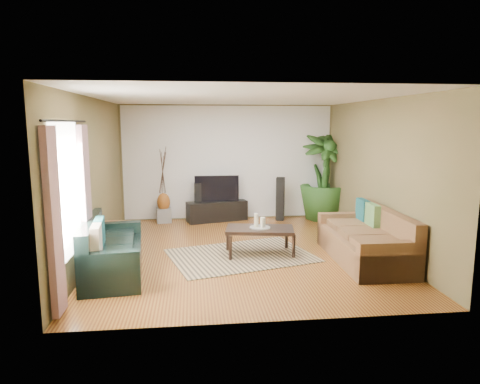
{
  "coord_description": "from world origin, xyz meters",
  "views": [
    {
      "loc": [
        -0.84,
        -7.33,
        2.27
      ],
      "look_at": [
        0.0,
        0.2,
        1.05
      ],
      "focal_mm": 32.0,
      "sensor_mm": 36.0,
      "label": 1
    }
  ],
  "objects": [
    {
      "name": "pedestal",
      "position": [
        -1.52,
        2.5,
        0.16
      ],
      "size": [
        0.37,
        0.37,
        0.33
      ],
      "primitive_type": "cube",
      "rotation": [
        0.0,
        0.0,
        0.13
      ],
      "color": "#959592",
      "rests_on": "floor"
    },
    {
      "name": "curtain_rod",
      "position": [
        -2.43,
        -1.6,
        2.3
      ],
      "size": [
        0.03,
        1.9,
        0.03
      ],
      "primitive_type": "cylinder",
      "rotation": [
        1.57,
        0.0,
        0.0
      ],
      "color": "black",
      "rests_on": "ground"
    },
    {
      "name": "candle_mid",
      "position": [
        0.34,
        -0.22,
        0.58
      ],
      "size": [
        0.07,
        0.07,
        0.18
      ],
      "primitive_type": "cylinder",
      "color": "white",
      "rests_on": "candle_tray"
    },
    {
      "name": "wall_left",
      "position": [
        -2.5,
        0.0,
        1.35
      ],
      "size": [
        0.0,
        5.5,
        5.5
      ],
      "primitive_type": "plane",
      "rotation": [
        1.57,
        0.0,
        1.57
      ],
      "color": "brown",
      "rests_on": "ground"
    },
    {
      "name": "floor",
      "position": [
        0.0,
        0.0,
        0.0
      ],
      "size": [
        5.5,
        5.5,
        0.0
      ],
      "primitive_type": "plane",
      "color": "#986427",
      "rests_on": "ground"
    },
    {
      "name": "tv_stand",
      "position": [
        -0.29,
        2.5,
        0.23
      ],
      "size": [
        1.46,
        0.77,
        0.47
      ],
      "primitive_type": "cube",
      "rotation": [
        0.0,
        0.0,
        0.27
      ],
      "color": "black",
      "rests_on": "floor"
    },
    {
      "name": "sofa_right",
      "position": [
        1.98,
        -0.7,
        0.42
      ],
      "size": [
        1.01,
        2.18,
        0.85
      ],
      "primitive_type": "cube",
      "rotation": [
        0.0,
        0.0,
        -1.59
      ],
      "color": "brown",
      "rests_on": "floor"
    },
    {
      "name": "sofa_left",
      "position": [
        -2.06,
        -0.89,
        0.42
      ],
      "size": [
        1.02,
        1.99,
        0.85
      ],
      "primitive_type": "cube",
      "rotation": [
        0.0,
        0.0,
        1.68
      ],
      "color": "black",
      "rests_on": "floor"
    },
    {
      "name": "ceiling",
      "position": [
        0.0,
        0.0,
        2.7
      ],
      "size": [
        5.5,
        5.5,
        0.0
      ],
      "primitive_type": "plane",
      "rotation": [
        3.14,
        0.0,
        0.0
      ],
      "color": "white",
      "rests_on": "ground"
    },
    {
      "name": "coffee_table",
      "position": [
        0.3,
        -0.18,
        0.24
      ],
      "size": [
        1.25,
        0.81,
        0.47
      ],
      "primitive_type": "cube",
      "rotation": [
        0.0,
        0.0,
        -0.16
      ],
      "color": "black",
      "rests_on": "floor"
    },
    {
      "name": "side_table",
      "position": [
        -2.25,
        0.39,
        0.24
      ],
      "size": [
        0.5,
        0.5,
        0.49
      ],
      "primitive_type": "cube",
      "rotation": [
        0.0,
        0.0,
        -0.09
      ],
      "color": "#945630",
      "rests_on": "floor"
    },
    {
      "name": "speaker_right",
      "position": [
        1.2,
        2.41,
        0.51
      ],
      "size": [
        0.24,
        0.25,
        1.02
      ],
      "primitive_type": "cube",
      "rotation": [
        0.0,
        0.0,
        -0.33
      ],
      "color": "black",
      "rests_on": "floor"
    },
    {
      "name": "window_pane",
      "position": [
        -2.48,
        -1.6,
        1.4
      ],
      "size": [
        0.0,
        1.8,
        1.8
      ],
      "primitive_type": "plane",
      "rotation": [
        1.57,
        0.0,
        1.57
      ],
      "color": "white",
      "rests_on": "ground"
    },
    {
      "name": "wall_back",
      "position": [
        0.0,
        2.75,
        1.35
      ],
      "size": [
        5.0,
        0.0,
        5.0
      ],
      "primitive_type": "plane",
      "rotation": [
        1.57,
        0.0,
        0.0
      ],
      "color": "brown",
      "rests_on": "ground"
    },
    {
      "name": "backwall_panel",
      "position": [
        0.0,
        2.74,
        1.35
      ],
      "size": [
        4.9,
        0.0,
        4.9
      ],
      "primitive_type": "plane",
      "rotation": [
        1.57,
        0.0,
        0.0
      ],
      "color": "white",
      "rests_on": "ground"
    },
    {
      "name": "potted_plant",
      "position": [
        2.25,
        2.41,
        1.02
      ],
      "size": [
        1.19,
        1.19,
        2.04
      ],
      "primitive_type": "imported",
      "rotation": [
        0.0,
        0.0,
        0.04
      ],
      "color": "#1F4416",
      "rests_on": "floor"
    },
    {
      "name": "curtain_near",
      "position": [
        -2.43,
        -2.35,
        1.15
      ],
      "size": [
        0.08,
        0.35,
        2.2
      ],
      "primitive_type": "cube",
      "color": "gray",
      "rests_on": "ground"
    },
    {
      "name": "area_rug",
      "position": [
        -0.03,
        -0.24,
        0.01
      ],
      "size": [
        2.72,
        2.24,
        0.01
      ],
      "primitive_type": "cube",
      "rotation": [
        0.0,
        0.0,
        0.27
      ],
      "color": "tan",
      "rests_on": "floor"
    },
    {
      "name": "wall_right",
      "position": [
        2.5,
        0.0,
        1.35
      ],
      "size": [
        0.0,
        5.5,
        5.5
      ],
      "primitive_type": "plane",
      "rotation": [
        1.57,
        0.0,
        -1.57
      ],
      "color": "brown",
      "rests_on": "ground"
    },
    {
      "name": "vase",
      "position": [
        -1.52,
        2.5,
        0.47
      ],
      "size": [
        0.3,
        0.3,
        0.42
      ],
      "primitive_type": "ellipsoid",
      "color": "#99531B",
      "rests_on": "pedestal"
    },
    {
      "name": "wall_front",
      "position": [
        0.0,
        -2.75,
        1.35
      ],
      "size": [
        5.0,
        0.0,
        5.0
      ],
      "primitive_type": "plane",
      "rotation": [
        -1.57,
        0.0,
        0.0
      ],
      "color": "brown",
      "rests_on": "ground"
    },
    {
      "name": "speaker_left",
      "position": [
        -0.73,
        2.5,
        0.45
      ],
      "size": [
        0.16,
        0.18,
        0.91
      ],
      "primitive_type": "cube",
      "rotation": [
        0.0,
        0.0,
        0.0
      ],
      "color": "black",
      "rests_on": "floor"
    },
    {
      "name": "television",
      "position": [
        -0.29,
        2.5,
        0.77
      ],
      "size": [
        1.03,
        0.06,
        0.61
      ],
      "primitive_type": "cube",
      "color": "black",
      "rests_on": "tv_stand"
    },
    {
      "name": "curtain_far",
      "position": [
        -2.43,
        -0.85,
        1.15
      ],
      "size": [
        0.08,
        0.35,
        2.2
      ],
      "primitive_type": "cube",
      "color": "gray",
      "rests_on": "ground"
    },
    {
      "name": "candle_tray",
      "position": [
        0.3,
        -0.18,
        0.48
      ],
      "size": [
        0.36,
        0.36,
        0.02
      ],
      "primitive_type": "cylinder",
      "color": "gray",
      "rests_on": "coffee_table"
    },
    {
      "name": "plant_pot",
      "position": [
        2.25,
        2.41,
        0.15
      ],
      "size": [
        0.38,
        0.38,
        0.29
      ],
      "primitive_type": "cylinder",
      "color": "black",
      "rests_on": "floor"
    },
    {
      "name": "candle_tall",
      "position": [
        0.24,
        -0.15,
        0.61
      ],
      "size": [
        0.07,
        0.07,
        0.23
      ],
      "primitive_type": "cylinder",
      "color": "beige",
      "rests_on": "candle_tray"
    },
    {
      "name": "candle_short",
      "position": [
        0.37,
        -0.12,
        0.56
      ],
      "size": [
        0.07,
        0.07,
        0.15
      ],
      "primitive_type": "cylinder",
      "color": "white",
      "rests_on": "candle_tray"
    }
  ]
}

